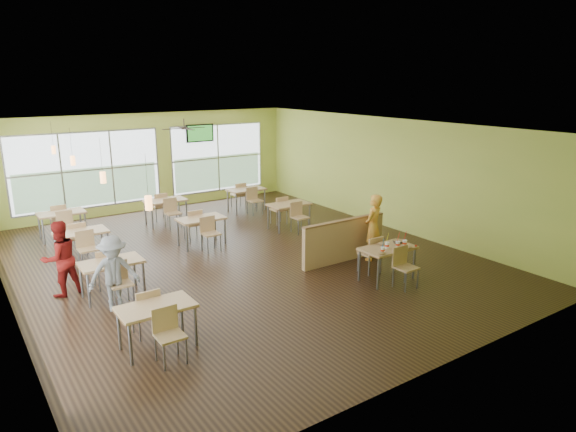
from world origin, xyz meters
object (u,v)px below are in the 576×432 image
object	(u,v)px
man_plaid	(373,227)
food_basket	(398,241)
main_table	(388,252)
half_wall_divider	(344,240)

from	to	relation	value
man_plaid	food_basket	bearing A→B (deg)	54.58
food_basket	main_table	bearing A→B (deg)	-167.80
main_table	half_wall_divider	distance (m)	1.45
main_table	food_basket	size ratio (longest dim) A/B	5.97
man_plaid	food_basket	xyz separation A→B (m)	(-0.24, -1.06, -0.03)
half_wall_divider	man_plaid	distance (m)	0.77
main_table	man_plaid	world-z (taller)	man_plaid
main_table	man_plaid	size ratio (longest dim) A/B	0.94
half_wall_divider	food_basket	world-z (taller)	half_wall_divider
half_wall_divider	food_basket	distance (m)	1.45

